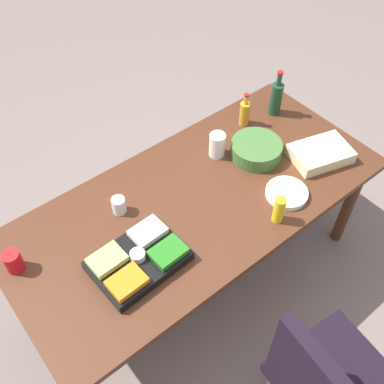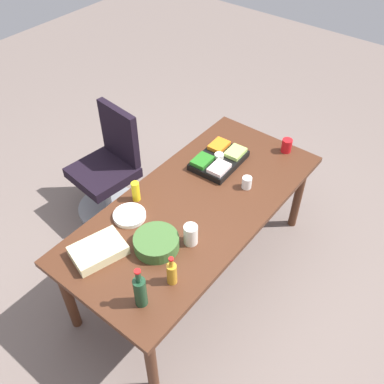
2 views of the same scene
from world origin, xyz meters
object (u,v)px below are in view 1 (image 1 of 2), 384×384
object	(u,v)px
conference_table	(197,208)
paper_cup	(119,205)
dressing_bottle	(245,113)
mayo_jar	(217,145)
paper_plate_stack	(287,193)
veggie_tray	(138,259)
mustard_bottle	(279,210)
sheet_cake	(321,154)
salad_bowl	(256,149)
red_solo_cup	(13,261)
wine_bottle	(276,98)

from	to	relation	value
conference_table	paper_cup	world-z (taller)	paper_cup
dressing_bottle	conference_table	bearing A→B (deg)	-154.39
mayo_jar	paper_plate_stack	xyz separation A→B (m)	(0.08, -0.46, -0.06)
veggie_tray	dressing_bottle	bearing A→B (deg)	21.67
dressing_bottle	mustard_bottle	world-z (taller)	dressing_bottle
mayo_jar	veggie_tray	xyz separation A→B (m)	(-0.75, -0.32, -0.04)
conference_table	mustard_bottle	size ratio (longest dim) A/B	13.27
sheet_cake	mustard_bottle	xyz separation A→B (m)	(-0.50, -0.15, 0.04)
dressing_bottle	paper_plate_stack	size ratio (longest dim) A/B	0.98
paper_plate_stack	mustard_bottle	size ratio (longest dim) A/B	1.45
salad_bowl	veggie_tray	world-z (taller)	same
conference_table	paper_plate_stack	size ratio (longest dim) A/B	9.17
dressing_bottle	red_solo_cup	size ratio (longest dim) A/B	1.96
paper_plate_stack	red_solo_cup	size ratio (longest dim) A/B	2.00
wine_bottle	dressing_bottle	distance (m)	0.22
mustard_bottle	dressing_bottle	bearing A→B (deg)	59.76
mayo_jar	paper_cup	world-z (taller)	mayo_jar
sheet_cake	conference_table	bearing A→B (deg)	164.48
conference_table	mayo_jar	distance (m)	0.38
sheet_cake	mayo_jar	xyz separation A→B (m)	(-0.43, 0.39, 0.04)
salad_bowl	wine_bottle	bearing A→B (deg)	29.60
salad_bowl	mayo_jar	distance (m)	0.22
conference_table	salad_bowl	size ratio (longest dim) A/B	7.06
wine_bottle	red_solo_cup	world-z (taller)	wine_bottle
salad_bowl	mayo_jar	xyz separation A→B (m)	(-0.16, 0.14, 0.03)
wine_bottle	red_solo_cup	distance (m)	1.72
sheet_cake	mustard_bottle	distance (m)	0.52
sheet_cake	veggie_tray	xyz separation A→B (m)	(-1.18, 0.07, 0.00)
paper_cup	paper_plate_stack	xyz separation A→B (m)	(0.73, -0.46, -0.03)
mayo_jar	mustard_bottle	bearing A→B (deg)	-97.52
mayo_jar	conference_table	bearing A→B (deg)	-147.77
salad_bowl	wine_bottle	xyz separation A→B (m)	(0.35, 0.20, 0.07)
wine_bottle	salad_bowl	bearing A→B (deg)	-150.40
salad_bowl	mayo_jar	size ratio (longest dim) A/B	2.00
paper_plate_stack	veggie_tray	bearing A→B (deg)	170.56
wine_bottle	dressing_bottle	bearing A→B (deg)	168.68
paper_plate_stack	paper_cup	bearing A→B (deg)	148.17
conference_table	paper_cup	size ratio (longest dim) A/B	22.41
red_solo_cup	paper_cup	bearing A→B (deg)	-1.63
salad_bowl	sheet_cake	distance (m)	0.36
dressing_bottle	red_solo_cup	xyz separation A→B (m)	(-1.50, -0.09, -0.03)
mayo_jar	mustard_bottle	size ratio (longest dim) A/B	0.94
dressing_bottle	mayo_jar	bearing A→B (deg)	-161.63
conference_table	paper_cup	xyz separation A→B (m)	(-0.36, 0.18, 0.12)
red_solo_cup	veggie_tray	world-z (taller)	red_solo_cup
paper_cup	mustard_bottle	distance (m)	0.79
wine_bottle	paper_plate_stack	xyz separation A→B (m)	(-0.43, -0.51, -0.10)
salad_bowl	paper_cup	distance (m)	0.83
sheet_cake	veggie_tray	distance (m)	1.18
conference_table	mayo_jar	xyz separation A→B (m)	(0.29, 0.18, 0.15)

